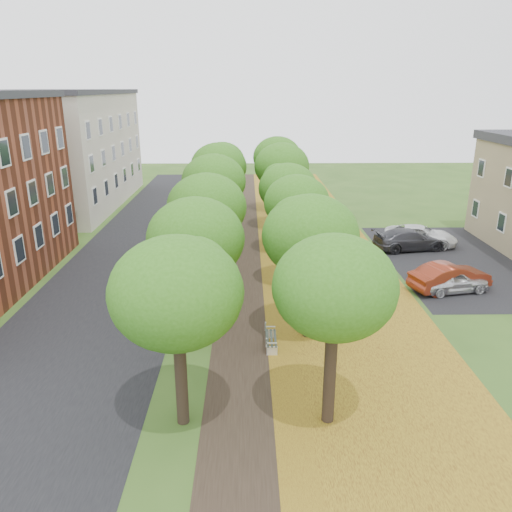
{
  "coord_description": "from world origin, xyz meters",
  "views": [
    {
      "loc": [
        -0.03,
        -13.98,
        10.52
      ],
      "look_at": [
        0.39,
        9.77,
        2.5
      ],
      "focal_mm": 35.0,
      "sensor_mm": 36.0,
      "label": 1
    }
  ],
  "objects_px": {
    "bench": "(270,338)",
    "car_silver": "(452,280)",
    "car_grey": "(409,239)",
    "car_white": "(420,236)",
    "car_red": "(450,277)"
  },
  "relations": [
    {
      "from": "car_grey",
      "to": "car_white",
      "type": "bearing_deg",
      "value": -56.69
    },
    {
      "from": "car_white",
      "to": "bench",
      "type": "bearing_deg",
      "value": 158.12
    },
    {
      "from": "car_silver",
      "to": "car_white",
      "type": "bearing_deg",
      "value": -18.89
    },
    {
      "from": "bench",
      "to": "car_red",
      "type": "height_order",
      "value": "car_red"
    },
    {
      "from": "car_silver",
      "to": "car_red",
      "type": "relative_size",
      "value": 0.87
    },
    {
      "from": "bench",
      "to": "car_silver",
      "type": "distance_m",
      "value": 11.7
    },
    {
      "from": "car_silver",
      "to": "car_grey",
      "type": "distance_m",
      "value": 7.47
    },
    {
      "from": "bench",
      "to": "car_silver",
      "type": "xyz_separation_m",
      "value": [
        10.09,
        5.9,
        0.27
      ]
    },
    {
      "from": "bench",
      "to": "car_red",
      "type": "xyz_separation_m",
      "value": [
        10.09,
        6.18,
        0.35
      ]
    },
    {
      "from": "car_silver",
      "to": "car_white",
      "type": "xyz_separation_m",
      "value": [
        1.12,
        8.52,
        0.02
      ]
    },
    {
      "from": "bench",
      "to": "car_red",
      "type": "bearing_deg",
      "value": -57.98
    },
    {
      "from": "bench",
      "to": "car_grey",
      "type": "relative_size",
      "value": 0.33
    },
    {
      "from": "bench",
      "to": "car_red",
      "type": "relative_size",
      "value": 0.36
    },
    {
      "from": "car_grey",
      "to": "car_white",
      "type": "distance_m",
      "value": 1.54
    },
    {
      "from": "car_white",
      "to": "car_grey",
      "type": "bearing_deg",
      "value": 148.98
    }
  ]
}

